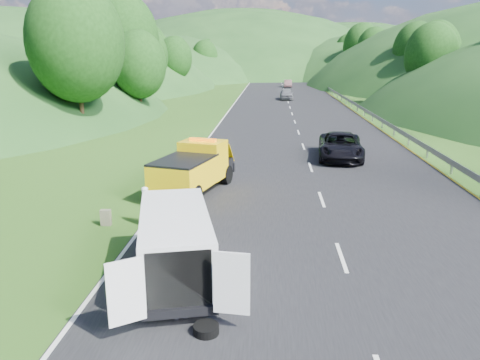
# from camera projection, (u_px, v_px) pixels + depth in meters

# --- Properties ---
(ground) EXTENTS (320.00, 320.00, 0.00)m
(ground) POSITION_uv_depth(u_px,v_px,m) (248.00, 232.00, 16.66)
(ground) COLOR #38661E
(ground) RESTS_ON ground
(road_surface) EXTENTS (14.00, 200.00, 0.02)m
(road_surface) POSITION_uv_depth(u_px,v_px,m) (290.00, 108.00, 55.00)
(road_surface) COLOR black
(road_surface) RESTS_ON ground
(guardrail) EXTENTS (0.06, 140.00, 1.52)m
(guardrail) POSITION_uv_depth(u_px,v_px,m) (338.00, 98.00, 66.59)
(guardrail) COLOR gray
(guardrail) RESTS_ON ground
(tree_line_left) EXTENTS (14.00, 140.00, 14.00)m
(tree_line_left) POSITION_uv_depth(u_px,v_px,m) (149.00, 93.00, 75.64)
(tree_line_left) COLOR #205418
(tree_line_left) RESTS_ON ground
(tree_line_right) EXTENTS (14.00, 140.00, 14.00)m
(tree_line_right) POSITION_uv_depth(u_px,v_px,m) (413.00, 94.00, 73.02)
(tree_line_right) COLOR #205418
(tree_line_right) RESTS_ON ground
(hills_backdrop) EXTENTS (201.00, 288.60, 44.00)m
(hills_backdrop) POSITION_uv_depth(u_px,v_px,m) (290.00, 74.00, 146.00)
(hills_backdrop) COLOR #2D5B23
(hills_backdrop) RESTS_ON ground
(tow_truck) EXTENTS (3.35, 5.74, 2.33)m
(tow_truck) POSITION_uv_depth(u_px,v_px,m) (194.00, 168.00, 21.17)
(tow_truck) COLOR black
(tow_truck) RESTS_ON ground
(white_van) EXTENTS (3.67, 6.05, 2.01)m
(white_van) POSITION_uv_depth(u_px,v_px,m) (175.00, 241.00, 12.91)
(white_van) COLOR black
(white_van) RESTS_ON ground
(woman) EXTENTS (0.45, 0.58, 1.47)m
(woman) POSITION_uv_depth(u_px,v_px,m) (148.00, 225.00, 17.30)
(woman) COLOR white
(woman) RESTS_ON ground
(child) EXTENTS (0.65, 0.58, 1.12)m
(child) POSITION_uv_depth(u_px,v_px,m) (200.00, 247.00, 15.34)
(child) COLOR tan
(child) RESTS_ON ground
(worker) EXTENTS (1.35, 1.10, 1.81)m
(worker) POSITION_uv_depth(u_px,v_px,m) (180.00, 319.00, 11.21)
(worker) COLOR black
(worker) RESTS_ON ground
(suitcase) EXTENTS (0.38, 0.23, 0.60)m
(suitcase) POSITION_uv_depth(u_px,v_px,m) (106.00, 218.00, 17.23)
(suitcase) COLOR #615E48
(suitcase) RESTS_ON ground
(spare_tire) EXTENTS (0.59, 0.59, 0.20)m
(spare_tire) POSITION_uv_depth(u_px,v_px,m) (206.00, 334.00, 10.60)
(spare_tire) COLOR black
(spare_tire) RESTS_ON ground
(passing_suv) EXTENTS (3.05, 5.72, 1.53)m
(passing_suv) POSITION_uv_depth(u_px,v_px,m) (340.00, 159.00, 28.28)
(passing_suv) COLOR black
(passing_suv) RESTS_ON ground
(dist_car_a) EXTENTS (1.75, 4.35, 1.48)m
(dist_car_a) POSITION_uv_depth(u_px,v_px,m) (286.00, 100.00, 64.35)
(dist_car_a) COLOR #57575D
(dist_car_a) RESTS_ON ground
(dist_car_b) EXTENTS (1.43, 4.11, 1.36)m
(dist_car_b) POSITION_uv_depth(u_px,v_px,m) (288.00, 87.00, 88.47)
(dist_car_b) COLOR brown
(dist_car_b) RESTS_ON ground
(dist_car_c) EXTENTS (2.10, 5.18, 1.50)m
(dist_car_c) POSITION_uv_depth(u_px,v_px,m) (284.00, 81.00, 108.23)
(dist_car_c) COLOR #A75853
(dist_car_c) RESTS_ON ground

